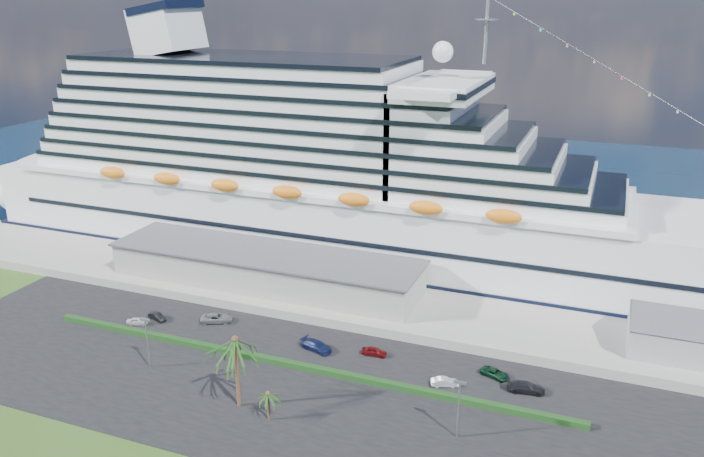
% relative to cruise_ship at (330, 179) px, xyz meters
% --- Properties ---
extents(ground, '(420.00, 420.00, 0.00)m').
position_rel_cruise_ship_xyz_m(ground, '(21.53, -64.00, -16.69)').
color(ground, '#344F1A').
rests_on(ground, ground).
extents(asphalt_lot, '(140.00, 38.00, 0.12)m').
position_rel_cruise_ship_xyz_m(asphalt_lot, '(21.53, -53.00, -16.63)').
color(asphalt_lot, black).
rests_on(asphalt_lot, ground).
extents(wharf, '(240.00, 20.00, 1.80)m').
position_rel_cruise_ship_xyz_m(wharf, '(21.53, -24.00, -15.79)').
color(wharf, gray).
rests_on(wharf, ground).
extents(water, '(420.00, 160.00, 0.02)m').
position_rel_cruise_ship_xyz_m(water, '(21.53, 66.00, -16.68)').
color(water, '#0A1C30').
rests_on(water, ground).
extents(cruise_ship, '(191.00, 38.00, 54.00)m').
position_rel_cruise_ship_xyz_m(cruise_ship, '(0.00, 0.00, 0.00)').
color(cruise_ship, silver).
rests_on(cruise_ship, ground).
extents(terminal_building, '(61.00, 15.00, 6.30)m').
position_rel_cruise_ship_xyz_m(terminal_building, '(-3.47, -24.00, -11.68)').
color(terminal_building, gray).
rests_on(terminal_building, wharf).
extents(hedge, '(88.00, 1.10, 0.90)m').
position_rel_cruise_ship_xyz_m(hedge, '(13.53, -48.00, -16.12)').
color(hedge, black).
rests_on(hedge, asphalt_lot).
extents(lamp_post_left, '(1.60, 0.35, 8.27)m').
position_rel_cruise_ship_xyz_m(lamp_post_left, '(-6.47, -56.00, -11.35)').
color(lamp_post_left, gray).
rests_on(lamp_post_left, asphalt_lot).
extents(lamp_post_right, '(1.60, 0.35, 8.27)m').
position_rel_cruise_ship_xyz_m(lamp_post_right, '(41.53, -56.00, -11.35)').
color(lamp_post_right, gray).
rests_on(lamp_post_right, asphalt_lot).
extents(palm_tall, '(8.82, 8.82, 11.13)m').
position_rel_cruise_ship_xyz_m(palm_tall, '(11.53, -60.00, -7.49)').
color(palm_tall, '#47301E').
rests_on(palm_tall, ground).
extents(palm_short, '(3.53, 3.53, 4.56)m').
position_rel_cruise_ship_xyz_m(palm_short, '(17.03, -61.50, -13.03)').
color(palm_short, '#47301E').
rests_on(palm_short, ground).
extents(parked_car_0, '(3.94, 2.63, 1.25)m').
position_rel_cruise_ship_xyz_m(parked_car_0, '(-17.39, -44.92, -15.95)').
color(parked_car_0, silver).
rests_on(parked_car_0, asphalt_lot).
extents(parked_car_1, '(3.96, 2.39, 1.23)m').
position_rel_cruise_ship_xyz_m(parked_car_1, '(-15.30, -42.20, -15.96)').
color(parked_car_1, black).
rests_on(parked_car_1, asphalt_lot).
extents(parked_car_2, '(6.01, 4.57, 1.52)m').
position_rel_cruise_ship_xyz_m(parked_car_2, '(-5.09, -39.09, -15.82)').
color(parked_car_2, gray).
rests_on(parked_car_2, asphalt_lot).
extents(parked_car_3, '(5.87, 3.68, 1.59)m').
position_rel_cruise_ship_xyz_m(parked_car_3, '(15.22, -41.80, -15.78)').
color(parked_car_3, '#151E49').
rests_on(parked_car_3, asphalt_lot).
extents(parked_car_4, '(4.13, 1.90, 1.37)m').
position_rel_cruise_ship_xyz_m(parked_car_4, '(24.45, -39.96, -15.89)').
color(parked_car_4, '#640D10').
rests_on(parked_car_4, asphalt_lot).
extents(parked_car_5, '(4.17, 2.71, 1.30)m').
position_rel_cruise_ship_xyz_m(parked_car_5, '(37.04, -44.66, -15.93)').
color(parked_car_5, silver).
rests_on(parked_car_5, asphalt_lot).
extents(parked_car_6, '(4.86, 3.53, 1.23)m').
position_rel_cruise_ship_xyz_m(parked_car_6, '(43.43, -39.48, -15.96)').
color(parked_car_6, black).
rests_on(parked_car_6, asphalt_lot).
extents(parked_car_7, '(5.65, 3.02, 1.56)m').
position_rel_cruise_ship_xyz_m(parked_car_7, '(48.33, -41.95, -15.80)').
color(parked_car_7, black).
rests_on(parked_car_7, asphalt_lot).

